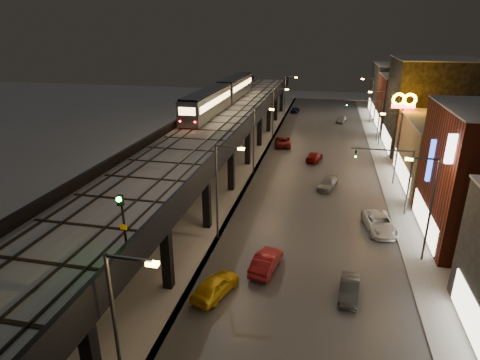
{
  "coord_description": "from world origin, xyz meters",
  "views": [
    {
      "loc": [
        8.34,
        -18.64,
        18.21
      ],
      "look_at": [
        0.86,
        15.51,
        5.0
      ],
      "focal_mm": 30.0,
      "sensor_mm": 36.0,
      "label": 1
    }
  ],
  "objects_px": {
    "car_mid_dark": "(314,157)",
    "sign_citgo": "(458,167)",
    "rail_signal": "(122,211)",
    "car_onc_white": "(327,184)",
    "car_near_white": "(266,262)",
    "car_far_white": "(295,110)",
    "car_onc_red": "(341,119)",
    "car_mid_silver": "(283,141)",
    "car_onc_silver": "(349,290)",
    "subway_train": "(223,93)",
    "car_onc_dark": "(380,224)",
    "car_taxi": "(216,286)"
  },
  "relations": [
    {
      "from": "car_near_white",
      "to": "car_onc_silver",
      "type": "xyz_separation_m",
      "value": [
        6.37,
        -2.19,
        -0.12
      ]
    },
    {
      "from": "car_far_white",
      "to": "car_onc_white",
      "type": "distance_m",
      "value": 47.08
    },
    {
      "from": "car_taxi",
      "to": "car_onc_silver",
      "type": "xyz_separation_m",
      "value": [
        9.46,
        1.82,
        -0.13
      ]
    },
    {
      "from": "car_mid_dark",
      "to": "car_onc_dark",
      "type": "distance_m",
      "value": 21.92
    },
    {
      "from": "car_mid_dark",
      "to": "car_onc_white",
      "type": "height_order",
      "value": "car_mid_dark"
    },
    {
      "from": "car_near_white",
      "to": "car_far_white",
      "type": "relative_size",
      "value": 1.2
    },
    {
      "from": "rail_signal",
      "to": "car_onc_silver",
      "type": "distance_m",
      "value": 17.14
    },
    {
      "from": "car_onc_red",
      "to": "car_mid_dark",
      "type": "bearing_deg",
      "value": -89.11
    },
    {
      "from": "car_mid_silver",
      "to": "car_onc_red",
      "type": "bearing_deg",
      "value": -123.58
    },
    {
      "from": "car_near_white",
      "to": "car_onc_silver",
      "type": "relative_size",
      "value": 1.18
    },
    {
      "from": "car_near_white",
      "to": "car_far_white",
      "type": "bearing_deg",
      "value": -77.29
    },
    {
      "from": "rail_signal",
      "to": "car_mid_dark",
      "type": "distance_m",
      "value": 41.21
    },
    {
      "from": "subway_train",
      "to": "car_onc_dark",
      "type": "distance_m",
      "value": 36.45
    },
    {
      "from": "car_taxi",
      "to": "car_onc_white",
      "type": "bearing_deg",
      "value": -89.61
    },
    {
      "from": "sign_citgo",
      "to": "car_mid_dark",
      "type": "bearing_deg",
      "value": 114.65
    },
    {
      "from": "car_far_white",
      "to": "car_onc_white",
      "type": "bearing_deg",
      "value": 107.31
    },
    {
      "from": "rail_signal",
      "to": "car_onc_red",
      "type": "xyz_separation_m",
      "value": [
        13.37,
        66.74,
        -8.29
      ]
    },
    {
      "from": "car_onc_dark",
      "to": "car_onc_white",
      "type": "relative_size",
      "value": 1.27
    },
    {
      "from": "car_far_white",
      "to": "car_onc_red",
      "type": "bearing_deg",
      "value": 148.55
    },
    {
      "from": "rail_signal",
      "to": "car_onc_white",
      "type": "relative_size",
      "value": 0.78
    },
    {
      "from": "car_onc_white",
      "to": "subway_train",
      "type": "bearing_deg",
      "value": 149.33
    },
    {
      "from": "car_far_white",
      "to": "car_onc_red",
      "type": "relative_size",
      "value": 0.92
    },
    {
      "from": "car_onc_silver",
      "to": "car_onc_white",
      "type": "relative_size",
      "value": 0.89
    },
    {
      "from": "car_mid_dark",
      "to": "sign_citgo",
      "type": "bearing_deg",
      "value": 125.59
    },
    {
      "from": "car_mid_silver",
      "to": "car_onc_silver",
      "type": "xyz_separation_m",
      "value": [
        9.36,
        -39.01,
        -0.13
      ]
    },
    {
      "from": "car_mid_silver",
      "to": "car_far_white",
      "type": "height_order",
      "value": "car_mid_silver"
    },
    {
      "from": "rail_signal",
      "to": "car_mid_silver",
      "type": "height_order",
      "value": "rail_signal"
    },
    {
      "from": "car_mid_dark",
      "to": "car_onc_silver",
      "type": "distance_m",
      "value": 32.06
    },
    {
      "from": "subway_train",
      "to": "car_onc_dark",
      "type": "height_order",
      "value": "subway_train"
    },
    {
      "from": "car_far_white",
      "to": "car_onc_dark",
      "type": "bearing_deg",
      "value": 110.5
    },
    {
      "from": "car_taxi",
      "to": "car_near_white",
      "type": "relative_size",
      "value": 0.98
    },
    {
      "from": "subway_train",
      "to": "car_onc_white",
      "type": "bearing_deg",
      "value": -45.03
    },
    {
      "from": "car_onc_red",
      "to": "sign_citgo",
      "type": "bearing_deg",
      "value": -72.39
    },
    {
      "from": "car_onc_dark",
      "to": "car_onc_red",
      "type": "height_order",
      "value": "car_onc_dark"
    },
    {
      "from": "car_far_white",
      "to": "car_near_white",
      "type": "bearing_deg",
      "value": 100.54
    },
    {
      "from": "car_taxi",
      "to": "car_near_white",
      "type": "xyz_separation_m",
      "value": [
        3.09,
        4.01,
        -0.01
      ]
    },
    {
      "from": "subway_train",
      "to": "car_near_white",
      "type": "height_order",
      "value": "subway_train"
    },
    {
      "from": "car_mid_dark",
      "to": "sign_citgo",
      "type": "xyz_separation_m",
      "value": [
        11.52,
        -25.1,
        7.66
      ]
    },
    {
      "from": "car_near_white",
      "to": "car_onc_white",
      "type": "xyz_separation_m",
      "value": [
        4.55,
        18.96,
        -0.13
      ]
    },
    {
      "from": "rail_signal",
      "to": "car_onc_white",
      "type": "bearing_deg",
      "value": 68.77
    },
    {
      "from": "sign_citgo",
      "to": "car_mid_silver",
      "type": "bearing_deg",
      "value": 117.79
    },
    {
      "from": "subway_train",
      "to": "car_near_white",
      "type": "relative_size",
      "value": 7.81
    },
    {
      "from": "rail_signal",
      "to": "car_onc_silver",
      "type": "relative_size",
      "value": 0.87
    },
    {
      "from": "car_onc_silver",
      "to": "sign_citgo",
      "type": "height_order",
      "value": "sign_citgo"
    },
    {
      "from": "rail_signal",
      "to": "car_mid_dark",
      "type": "height_order",
      "value": "rail_signal"
    },
    {
      "from": "car_onc_dark",
      "to": "car_onc_red",
      "type": "bearing_deg",
      "value": 84.41
    },
    {
      "from": "car_mid_dark",
      "to": "sign_citgo",
      "type": "distance_m",
      "value": 28.66
    },
    {
      "from": "car_near_white",
      "to": "car_mid_silver",
      "type": "height_order",
      "value": "car_mid_silver"
    },
    {
      "from": "car_mid_silver",
      "to": "sign_citgo",
      "type": "xyz_separation_m",
      "value": [
        17.01,
        -32.27,
        7.54
      ]
    },
    {
      "from": "rail_signal",
      "to": "car_onc_dark",
      "type": "distance_m",
      "value": 25.94
    }
  ]
}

